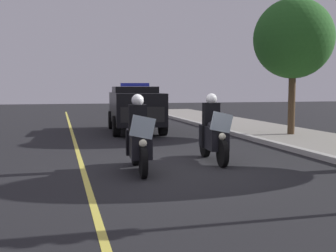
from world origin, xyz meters
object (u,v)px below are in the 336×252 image
police_motorcycle_lead_right (213,134)px  tree_far_back (293,39)px  police_motorcycle_lead_left (139,140)px  police_suv (135,107)px

police_motorcycle_lead_right → tree_far_back: tree_far_back is taller
police_motorcycle_lead_left → tree_far_back: bearing=126.6°
police_motorcycle_lead_left → police_suv: 8.40m
police_motorcycle_lead_left → police_suv: police_suv is taller
police_motorcycle_lead_right → police_motorcycle_lead_left: bearing=-70.5°
police_motorcycle_lead_left → police_suv: bearing=170.5°
police_motorcycle_lead_left → police_motorcycle_lead_right: (-0.72, 2.04, 0.00)m
police_motorcycle_lead_left → police_motorcycle_lead_right: bearing=109.5°
police_suv → tree_far_back: size_ratio=0.99×
police_motorcycle_lead_right → tree_far_back: size_ratio=0.42×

